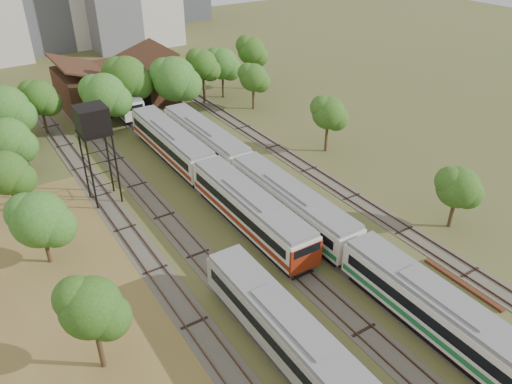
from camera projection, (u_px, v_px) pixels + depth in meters
ground at (417, 348)px, 34.71m from camera, size 240.00×240.00×0.00m
dry_grass_patch at (128, 384)px, 32.11m from camera, size 14.00×60.00×0.04m
tracks at (229, 195)px, 52.48m from camera, size 24.60×80.00×0.19m
railcar_red_set at (206, 173)px, 52.49m from camera, size 3.17×34.57×3.92m
railcar_green_set at (292, 204)px, 47.34m from camera, size 3.02×52.08×3.74m
railcar_rear at (115, 96)px, 73.31m from camera, size 2.95×16.08×3.64m
old_grey_coach at (291, 338)px, 32.86m from camera, size 2.97×18.00×3.68m
water_tower at (93, 123)px, 47.44m from camera, size 2.94×2.94×10.20m
rail_pile_far at (462, 284)px, 40.32m from camera, size 0.46×7.39×0.24m
maintenance_shed at (116, 84)px, 74.75m from camera, size 16.45×11.55×7.58m
tree_band_left at (18, 197)px, 42.90m from camera, size 7.79×75.61×8.56m
tree_band_far at (135, 82)px, 68.03m from camera, size 42.11×9.40×8.63m
tree_band_right at (328, 116)px, 59.20m from camera, size 4.84×40.08×6.98m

